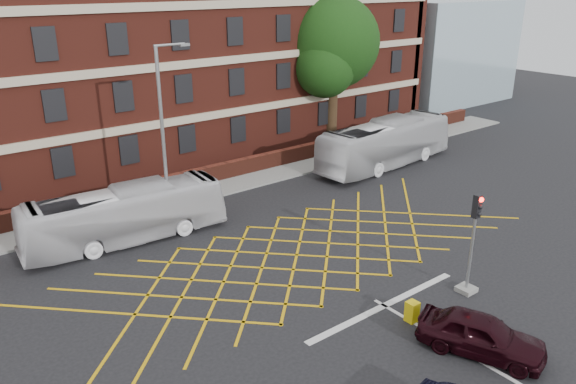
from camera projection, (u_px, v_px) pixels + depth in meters
ground at (325, 272)px, 24.69m from camera, size 120.00×120.00×0.00m
victorian_building at (116, 44)px, 38.17m from camera, size 51.00×12.17×20.40m
boundary_wall at (183, 181)px, 34.03m from camera, size 56.00×0.50×1.10m
far_pavement at (192, 193)px, 33.48m from camera, size 60.00×3.00×0.12m
glass_block at (437, 51)px, 57.91m from camera, size 14.00×10.00×10.00m
box_junction_hatching at (297, 255)px, 26.15m from camera, size 8.22×8.22×0.02m
stop_line at (384, 306)px, 22.11m from camera, size 8.00×0.30×0.02m
bus_left at (125, 215)px, 27.11m from camera, size 9.96×3.11×2.73m
bus_right at (386, 144)px, 38.00m from camera, size 11.46×3.49×3.15m
car_maroon at (481, 335)px, 19.13m from camera, size 3.20×4.59×1.45m
deciduous_tree at (333, 49)px, 42.37m from camera, size 7.37×6.99×11.01m
traffic_light_near at (471, 253)px, 22.51m from camera, size 0.70×0.70×4.27m
street_lamp at (167, 168)px, 28.12m from camera, size 2.25×1.00×9.20m
utility_cabinet at (412, 312)px, 21.01m from camera, size 0.41×0.42×0.81m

